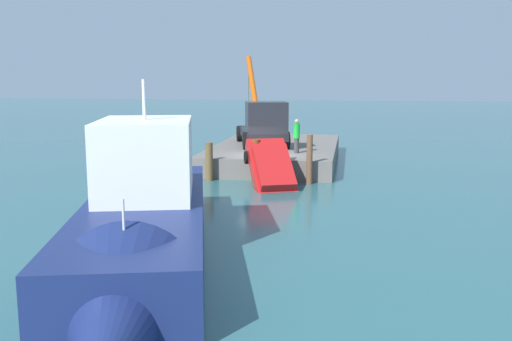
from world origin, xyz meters
The scene contains 9 objects.
ground centered at (0.00, 0.00, 0.00)m, with size 200.00×200.00×0.00m, color #2D6066.
dock centered at (-4.90, 0.00, 0.53)m, with size 13.47×7.35×1.06m, color slate.
crane_truck centered at (-3.88, -0.68, 2.39)m, with size 9.16×4.07×5.60m.
dock_worker centered at (-1.13, 1.61, 2.01)m, with size 0.34×0.34×1.86m.
salvaged_car centered at (3.58, 0.97, 0.61)m, with size 4.46×3.33×3.40m.
moored_yacht centered at (15.58, -1.01, 0.64)m, with size 15.40×7.16×6.50m.
piling_near centered at (2.21, -2.47, 0.97)m, with size 0.37×0.37×1.93m, color brown.
piling_mid centered at (2.27, -0.08, 1.07)m, with size 0.43×0.43×2.13m, color brown.
piling_far centered at (2.29, 2.58, 1.21)m, with size 0.29×0.29×2.42m, color brown.
Camera 1 is at (29.56, 4.52, 5.17)m, focal length 39.68 mm.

